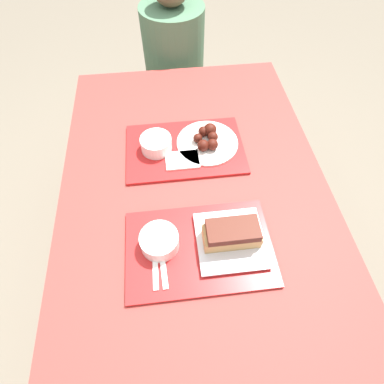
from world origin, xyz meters
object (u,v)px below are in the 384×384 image
at_px(bowl_coleslaw_far, 156,143).
at_px(person_seated_across, 174,47).
at_px(brisket_sandwich_plate, 231,237).
at_px(tray_near, 199,248).
at_px(tray_far, 185,149).
at_px(bowl_coleslaw_near, 159,241).
at_px(wings_plate_far, 207,140).

relative_size(bowl_coleslaw_far, person_seated_across, 0.18).
height_order(brisket_sandwich_plate, person_seated_across, person_seated_across).
distance_m(bowl_coleslaw_far, person_seated_across, 0.77).
distance_m(tray_near, bowl_coleslaw_far, 0.44).
bearing_deg(bowl_coleslaw_far, tray_far, -4.15).
height_order(bowl_coleslaw_far, person_seated_across, person_seated_across).
relative_size(brisket_sandwich_plate, person_seated_across, 0.32).
relative_size(tray_far, bowl_coleslaw_far, 3.84).
bearing_deg(tray_far, brisket_sandwich_plate, -76.46).
distance_m(bowl_coleslaw_near, bowl_coleslaw_far, 0.41).
distance_m(tray_near, bowl_coleslaw_near, 0.13).
xyz_separation_m(brisket_sandwich_plate, wings_plate_far, (-0.01, 0.43, -0.02)).
distance_m(tray_far, person_seated_across, 0.76).
distance_m(tray_near, person_seated_across, 1.18).
height_order(brisket_sandwich_plate, bowl_coleslaw_far, brisket_sandwich_plate).
xyz_separation_m(bowl_coleslaw_far, wings_plate_far, (0.20, 0.01, -0.01)).
height_order(tray_far, bowl_coleslaw_far, bowl_coleslaw_far).
xyz_separation_m(tray_far, bowl_coleslaw_far, (-0.11, 0.01, 0.04)).
relative_size(bowl_coleslaw_near, wings_plate_far, 0.49).
relative_size(tray_near, tray_far, 1.00).
bearing_deg(brisket_sandwich_plate, bowl_coleslaw_near, 176.21).
height_order(tray_far, brisket_sandwich_plate, brisket_sandwich_plate).
bearing_deg(tray_near, person_seated_across, 89.16).
xyz_separation_m(bowl_coleslaw_far, person_seated_across, (0.13, 0.75, -0.05)).
bearing_deg(wings_plate_far, brisket_sandwich_plate, -88.68).
distance_m(brisket_sandwich_plate, bowl_coleslaw_far, 0.47).
height_order(bowl_coleslaw_near, bowl_coleslaw_far, same).
relative_size(brisket_sandwich_plate, bowl_coleslaw_far, 1.77).
bearing_deg(brisket_sandwich_plate, person_seated_across, 93.94).
height_order(bowl_coleslaw_far, wings_plate_far, wings_plate_far).
height_order(wings_plate_far, person_seated_across, person_seated_across).
bearing_deg(tray_far, wings_plate_far, 9.74).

